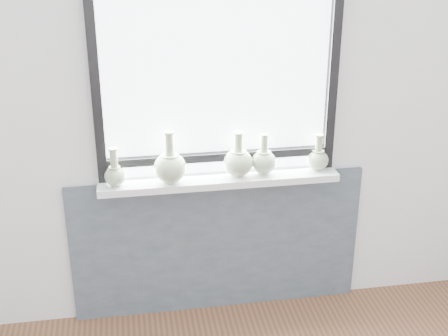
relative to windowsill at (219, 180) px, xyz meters
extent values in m
cube|color=silver|center=(0.00, 0.10, 0.42)|extent=(3.60, 0.02, 2.60)
cube|color=#4E5967|center=(0.00, 0.07, -0.45)|extent=(1.70, 0.03, 0.86)
cube|color=silver|center=(0.00, 0.00, 0.00)|extent=(1.32, 0.18, 0.04)
cube|color=black|center=(-0.62, 0.05, 0.55)|extent=(0.05, 0.06, 1.05)
cube|color=black|center=(0.62, 0.05, 0.55)|extent=(0.05, 0.06, 1.05)
cube|color=black|center=(0.00, 0.05, 0.12)|extent=(1.20, 0.05, 0.04)
cube|color=white|center=(0.00, 0.08, 0.52)|extent=(1.20, 0.01, 1.00)
cylinder|color=#A2B992|center=(-0.56, -0.02, 0.02)|extent=(0.05, 0.05, 0.01)
ellipsoid|color=#A2B992|center=(-0.56, -0.02, 0.07)|extent=(0.11, 0.11, 0.10)
cone|color=#A2B992|center=(-0.56, -0.02, 0.11)|extent=(0.06, 0.06, 0.03)
cylinder|color=#A2B992|center=(-0.56, -0.02, 0.16)|extent=(0.04, 0.04, 0.11)
cylinder|color=#A2B992|center=(-0.56, -0.02, 0.23)|extent=(0.05, 0.05, 0.01)
cylinder|color=#A2B992|center=(-0.27, -0.02, 0.02)|extent=(0.08, 0.08, 0.01)
ellipsoid|color=#A2B992|center=(-0.27, -0.02, 0.10)|extent=(0.18, 0.18, 0.16)
cone|color=#A2B992|center=(-0.27, -0.02, 0.16)|extent=(0.10, 0.10, 0.03)
cylinder|color=#A2B992|center=(-0.27, -0.02, 0.23)|extent=(0.05, 0.05, 0.14)
cylinder|color=#A2B992|center=(-0.27, -0.02, 0.30)|extent=(0.06, 0.06, 0.01)
cylinder|color=#A2B992|center=(0.10, 0.00, 0.02)|extent=(0.07, 0.07, 0.01)
ellipsoid|color=#A2B992|center=(0.10, 0.00, 0.09)|extent=(0.16, 0.16, 0.15)
cone|color=#A2B992|center=(0.10, 0.00, 0.15)|extent=(0.09, 0.09, 0.03)
cylinder|color=#A2B992|center=(0.10, 0.00, 0.20)|extent=(0.05, 0.05, 0.11)
cylinder|color=#A2B992|center=(0.10, 0.00, 0.27)|extent=(0.05, 0.05, 0.01)
cylinder|color=#A2B992|center=(0.25, 0.01, 0.02)|extent=(0.06, 0.06, 0.01)
ellipsoid|color=#A2B992|center=(0.25, 0.01, 0.08)|extent=(0.14, 0.14, 0.13)
cone|color=#A2B992|center=(0.25, 0.01, 0.13)|extent=(0.08, 0.08, 0.03)
cylinder|color=#A2B992|center=(0.25, 0.01, 0.18)|extent=(0.04, 0.04, 0.11)
cylinder|color=#A2B992|center=(0.25, 0.01, 0.24)|extent=(0.04, 0.04, 0.01)
cylinder|color=#A2B992|center=(0.56, 0.01, 0.02)|extent=(0.05, 0.05, 0.01)
ellipsoid|color=#A2B992|center=(0.56, 0.01, 0.08)|extent=(0.12, 0.12, 0.11)
cone|color=#A2B992|center=(0.56, 0.01, 0.12)|extent=(0.07, 0.07, 0.03)
cylinder|color=#A2B992|center=(0.56, 0.01, 0.17)|extent=(0.04, 0.04, 0.10)
cylinder|color=#A2B992|center=(0.56, 0.01, 0.22)|extent=(0.05, 0.05, 0.01)
camera|label=1|loc=(-0.48, -3.07, 1.43)|focal=50.00mm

